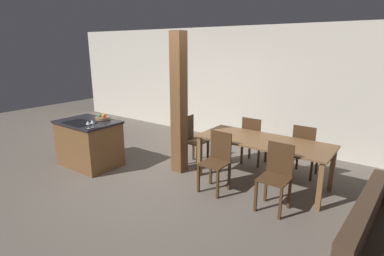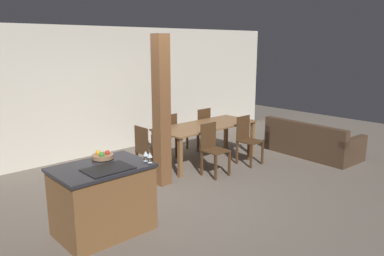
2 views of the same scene
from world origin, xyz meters
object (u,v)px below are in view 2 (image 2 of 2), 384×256
Objects in this scene: fruit_bowl at (103,156)px; timber_post at (161,112)px; dining_chair_near_right at (247,139)px; dining_chair_far_left at (166,135)px; dining_chair_far_right at (200,128)px; kitchen_island at (103,199)px; dining_table at (206,129)px; dining_chair_near_left at (213,148)px; wine_glass_near at (150,155)px; wine_glass_middle at (146,154)px; couch at (312,143)px; dining_chair_head_end at (147,151)px.

timber_post reaches higher than fruit_bowl.
dining_chair_far_left is at bearing 126.01° from dining_chair_near_right.
dining_chair_near_right and dining_chair_far_right have the same top height.
dining_chair_far_right is at bearing 28.37° from kitchen_island.
dining_table is 0.85m from dining_chair_near_left.
fruit_bowl is at bearing 121.02° from wine_glass_near.
dining_table is at bearing 30.21° from wine_glass_middle.
couch is (1.47, -0.57, -0.25)m from dining_chair_near_right.
dining_chair_near_right is (0.49, -0.67, -0.17)m from dining_table.
dining_chair_near_left is 1.00× the size of dining_chair_far_right.
wine_glass_middle is at bearing -25.91° from kitchen_island.
dining_chair_far_right is at bearing 53.99° from dining_chair_near_left.
wine_glass_near reaches higher than dining_chair_far_left.
dining_chair_near_right reaches higher than couch.
wine_glass_near is 1.59m from timber_post.
kitchen_island is 1.22× the size of dining_chair_near_left.
fruit_bowl reaches higher than dining_chair_far_right.
dining_chair_near_right is (3.02, 0.80, -0.49)m from wine_glass_middle.
dining_chair_near_right is 1.00× the size of dining_chair_far_left.
couch is (4.83, -0.25, -0.67)m from fruit_bowl.
couch is at bearing 4.02° from wine_glass_near.
dining_chair_far_left is at bearing 47.56° from wine_glass_near.
dining_chair_far_right is at bearing 53.99° from dining_table.
wine_glass_near is at bearing 97.13° from couch.
dining_chair_far_right is 0.48× the size of couch.
dining_chair_far_right is at bearing 36.49° from wine_glass_near.
dining_chair_near_left and dining_chair_head_end have the same top height.
wine_glass_middle is at bearing -165.14° from dining_chair_near_right.
dining_table is 2.29× the size of dining_chair_far_right.
dining_table is at bearing 16.13° from timber_post.
dining_chair_far_left is (2.04, 2.14, -0.49)m from wine_glass_middle.
fruit_bowl reaches higher than couch.
dining_chair_far_left reaches higher than kitchen_island.
dining_chair_head_end is at bearing 55.56° from wine_glass_near.
fruit_bowl is 0.29× the size of dining_chair_near_left.
dining_chair_head_end is (1.07, 1.56, -0.49)m from wine_glass_near.
dining_chair_near_right is (3.02, 0.89, -0.49)m from wine_glass_near.
dining_chair_head_end is at bearing -180.00° from dining_table.
wine_glass_near is at bearing 145.56° from dining_chair_head_end.
dining_chair_head_end is at bearing 91.50° from timber_post.
fruit_bowl reaches higher than dining_chair_head_end.
fruit_bowl is 3.05m from dining_table.
couch is at bearing 2.91° from wine_glass_middle.
dining_chair_far_right is (0.98, 0.00, 0.00)m from dining_chair_far_left.
wine_glass_middle is 1.88m from dining_chair_head_end.
dining_chair_near_right reaches higher than dining_table.
timber_post is at bearing 29.39° from dining_chair_far_right.
dining_chair_far_left and dining_chair_head_end have the same top height.
timber_post reaches higher than dining_chair_head_end.
fruit_bowl is 2.04× the size of wine_glass_middle.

